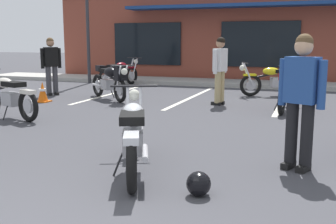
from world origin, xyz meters
name	(u,v)px	position (x,y,z in m)	size (l,w,h in m)	color
ground_plane	(181,140)	(0.00, 4.05, 0.00)	(80.00, 80.00, 0.00)	#3D3D42
sidewalk_kerb	(254,84)	(0.00, 12.61, 0.07)	(22.00, 1.80, 0.14)	#A8A59E
brick_storefront_building	(268,35)	(0.00, 16.67, 1.83)	(17.06, 6.72, 3.65)	brown
painted_stall_lines	(236,99)	(0.00, 9.01, 0.00)	(7.60, 4.80, 0.01)	silver
motorcycle_foreground_classic	(133,135)	(-0.05, 2.31, 0.46)	(1.11, 1.99, 0.98)	black
motorcycle_red_sportbike	(8,96)	(-3.98, 4.74, 0.46)	(2.02, 1.04, 0.98)	black
motorcycle_black_cruiser	(110,80)	(-3.19, 7.79, 0.53)	(1.77, 1.51, 0.98)	black
motorcycle_silver_naked	(119,73)	(-4.47, 10.95, 0.46)	(0.84, 2.07, 0.98)	black
motorcycle_green_cafe_racer	(274,80)	(0.92, 10.07, 0.46)	(1.97, 1.16, 0.98)	black
motorcycle_orange_scrambler	(287,87)	(1.42, 7.76, 0.53)	(0.66, 2.11, 0.98)	black
person_in_black_shirt	(51,63)	(-5.25, 8.09, 0.95)	(0.45, 0.53, 1.68)	black
person_by_back_row	(301,94)	(1.85, 3.07, 0.95)	(0.59, 0.38, 1.68)	black
person_near_building	(220,67)	(-0.21, 7.91, 0.95)	(0.35, 0.61, 1.68)	black
helmet_on_pavement	(199,184)	(0.92, 1.78, 0.13)	(0.26, 0.26, 0.26)	black
traffic_cone	(43,92)	(-4.67, 6.84, 0.26)	(0.34, 0.34, 0.53)	orange
parking_lot_lamp_post	(85,1)	(-5.99, 11.40, 3.02)	(0.24, 0.76, 4.61)	#2D2D33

